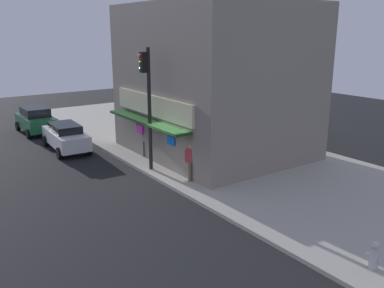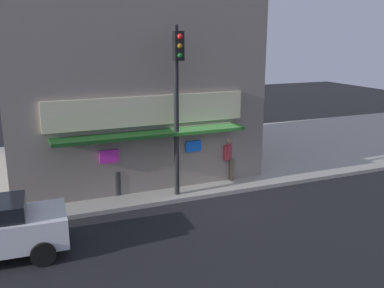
% 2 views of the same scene
% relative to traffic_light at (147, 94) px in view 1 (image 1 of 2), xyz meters
% --- Properties ---
extents(ground_plane, '(61.75, 61.75, 0.00)m').
position_rel_traffic_light_xyz_m(ground_plane, '(1.23, -0.36, -3.90)').
color(ground_plane, black).
extents(sidewalk, '(41.17, 10.19, 0.15)m').
position_rel_traffic_light_xyz_m(sidewalk, '(1.23, 4.74, -3.82)').
color(sidewalk, '#A39E93').
rests_on(sidewalk, ground_plane).
extents(corner_building, '(9.48, 8.64, 8.01)m').
position_rel_traffic_light_xyz_m(corner_building, '(-0.79, 4.65, 0.25)').
color(corner_building, gray).
rests_on(corner_building, sidewalk).
extents(traffic_light, '(0.32, 0.58, 5.91)m').
position_rel_traffic_light_xyz_m(traffic_light, '(0.00, 0.00, 0.00)').
color(traffic_light, black).
rests_on(traffic_light, sidewalk).
extents(fire_hydrant, '(0.51, 0.27, 0.85)m').
position_rel_traffic_light_xyz_m(fire_hydrant, '(11.52, 0.90, -3.34)').
color(fire_hydrant, '#B2B2B7').
rests_on(fire_hydrant, sidewalk).
extents(trash_can, '(0.47, 0.47, 0.88)m').
position_rel_traffic_light_xyz_m(trash_can, '(-1.98, 1.00, -3.31)').
color(trash_can, '#2D2D2D').
rests_on(trash_can, sidewalk).
extents(pedestrian, '(0.54, 0.49, 1.71)m').
position_rel_traffic_light_xyz_m(pedestrian, '(2.43, 0.82, -2.80)').
color(pedestrian, brown).
rests_on(pedestrian, sidewalk).
extents(potted_plant_by_doorway, '(0.59, 0.59, 0.93)m').
position_rel_traffic_light_xyz_m(potted_plant_by_doorway, '(2.93, 1.97, -3.21)').
color(potted_plant_by_doorway, '#59595B').
rests_on(potted_plant_by_doorway, sidewalk).
extents(potted_plant_by_window, '(0.56, 0.56, 0.94)m').
position_rel_traffic_light_xyz_m(potted_plant_by_window, '(0.43, 2.08, -3.24)').
color(potted_plant_by_window, gray).
rests_on(potted_plant_by_window, sidewalk).
extents(parked_car_white, '(4.49, 2.07, 1.57)m').
position_rel_traffic_light_xyz_m(parked_car_white, '(-6.29, -2.03, -3.08)').
color(parked_car_white, silver).
rests_on(parked_car_white, ground_plane).
extents(parked_car_green, '(4.02, 2.06, 1.75)m').
position_rel_traffic_light_xyz_m(parked_car_green, '(-11.71, -2.25, -3.01)').
color(parked_car_green, '#1E6038').
rests_on(parked_car_green, ground_plane).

